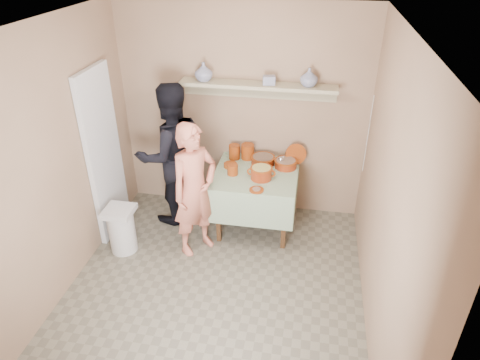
% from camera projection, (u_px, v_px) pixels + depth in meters
% --- Properties ---
extents(ground, '(3.50, 3.50, 0.00)m').
position_uv_depth(ground, '(213.00, 296.00, 4.35)').
color(ground, '#6A6453').
rests_on(ground, ground).
extents(tile_panel, '(0.06, 0.70, 2.00)m').
position_uv_depth(tile_panel, '(104.00, 155.00, 4.87)').
color(tile_panel, silver).
rests_on(tile_panel, ground).
extents(plate_stack_a, '(0.14, 0.14, 0.18)m').
position_uv_depth(plate_stack_a, '(234.00, 152.00, 5.28)').
color(plate_stack_a, maroon).
rests_on(plate_stack_a, serving_table).
extents(plate_stack_b, '(0.16, 0.16, 0.19)m').
position_uv_depth(plate_stack_b, '(248.00, 152.00, 5.28)').
color(plate_stack_b, maroon).
rests_on(plate_stack_b, serving_table).
extents(bowl_stack, '(0.13, 0.13, 0.13)m').
position_uv_depth(bowl_stack, '(233.00, 170.00, 4.95)').
color(bowl_stack, maroon).
rests_on(bowl_stack, serving_table).
extents(empty_bowl, '(0.16, 0.16, 0.05)m').
position_uv_depth(empty_bowl, '(230.00, 165.00, 5.12)').
color(empty_bowl, maroon).
rests_on(empty_bowl, serving_table).
extents(propped_lid, '(0.27, 0.17, 0.24)m').
position_uv_depth(propped_lid, '(296.00, 154.00, 5.16)').
color(propped_lid, maroon).
rests_on(propped_lid, serving_table).
extents(vase_right, '(0.21, 0.21, 0.20)m').
position_uv_depth(vase_right, '(309.00, 77.00, 4.69)').
color(vase_right, navy).
rests_on(vase_right, wall_shelf).
extents(vase_left, '(0.22, 0.22, 0.21)m').
position_uv_depth(vase_left, '(204.00, 72.00, 4.86)').
color(vase_left, navy).
rests_on(vase_left, wall_shelf).
extents(ceramic_box, '(0.15, 0.12, 0.10)m').
position_uv_depth(ceramic_box, '(269.00, 80.00, 4.77)').
color(ceramic_box, navy).
rests_on(ceramic_box, wall_shelf).
extents(person_cook, '(0.65, 0.67, 1.55)m').
position_uv_depth(person_cook, '(195.00, 190.00, 4.63)').
color(person_cook, '#CC6E58').
rests_on(person_cook, ground).
extents(person_helper, '(1.10, 1.06, 1.78)m').
position_uv_depth(person_helper, '(172.00, 155.00, 5.12)').
color(person_helper, black).
rests_on(person_helper, ground).
extents(room_shell, '(3.04, 3.54, 2.62)m').
position_uv_depth(room_shell, '(206.00, 154.00, 3.54)').
color(room_shell, '#9C7A5F').
rests_on(room_shell, ground).
extents(serving_table, '(0.97, 0.97, 0.76)m').
position_uv_depth(serving_table, '(256.00, 181.00, 5.08)').
color(serving_table, '#4C2D16').
rests_on(serving_table, ground).
extents(cazuela_meat_a, '(0.30, 0.30, 0.10)m').
position_uv_depth(cazuela_meat_a, '(263.00, 159.00, 5.17)').
color(cazuela_meat_a, maroon).
rests_on(cazuela_meat_a, serving_table).
extents(cazuela_meat_b, '(0.28, 0.28, 0.10)m').
position_uv_depth(cazuela_meat_b, '(286.00, 163.00, 5.09)').
color(cazuela_meat_b, maroon).
rests_on(cazuela_meat_b, serving_table).
extents(ladle, '(0.08, 0.26, 0.19)m').
position_uv_depth(ladle, '(281.00, 159.00, 5.06)').
color(ladle, silver).
rests_on(ladle, cazuela_meat_b).
extents(cazuela_rice, '(0.33, 0.25, 0.14)m').
position_uv_depth(cazuela_rice, '(261.00, 172.00, 4.85)').
color(cazuela_rice, maroon).
rests_on(cazuela_rice, serving_table).
extents(front_plate, '(0.16, 0.16, 0.03)m').
position_uv_depth(front_plate, '(257.00, 190.00, 4.65)').
color(front_plate, maroon).
rests_on(front_plate, serving_table).
extents(wall_shelf, '(1.80, 0.25, 0.21)m').
position_uv_depth(wall_shelf, '(258.00, 87.00, 4.88)').
color(wall_shelf, tan).
rests_on(wall_shelf, room_shell).
extents(trash_bin, '(0.32, 0.32, 0.56)m').
position_uv_depth(trash_bin, '(122.00, 229.00, 4.85)').
color(trash_bin, silver).
rests_on(trash_bin, ground).
extents(electrical_cord, '(0.01, 0.05, 0.90)m').
position_uv_depth(electrical_cord, '(368.00, 135.00, 4.76)').
color(electrical_cord, silver).
rests_on(electrical_cord, wall_shelf).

